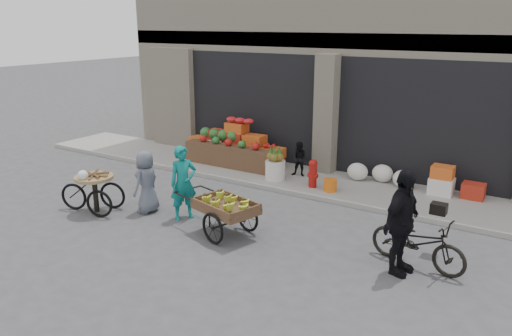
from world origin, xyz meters
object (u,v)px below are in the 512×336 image
Objects in this scene: vendor_grey at (146,182)px; bicycle at (418,242)px; banana_cart at (224,204)px; tricycle_cart at (95,188)px; fire_hydrant at (313,172)px; cyclist at (402,223)px; vendor_woman at (183,183)px; seated_person at (300,159)px; pineapple_bin at (275,170)px; orange_bucket at (330,185)px.

vendor_grey is 0.82× the size of bicycle.
tricycle_cart reaches higher than banana_cart.
fire_hydrant is 4.31m from cyclist.
vendor_woman is (-1.56, -3.05, 0.30)m from fire_hydrant.
seated_person is 0.51× the size of cyclist.
tricycle_cart is at bearing 142.66° from vendor_woman.
seated_person is at bearing 56.31° from pineapple_bin.
bicycle is at bearing -38.56° from fire_hydrant.
bicycle is (6.73, 1.21, -0.11)m from tricycle_cart.
fire_hydrant is 0.41× the size of bicycle.
orange_bucket is 0.20× the size of vendor_woman.
vendor_grey is at bearing 102.52° from cyclist.
fire_hydrant is at bearing 56.16° from cyclist.
pineapple_bin is 0.73× the size of fire_hydrant.
seated_person is 5.26m from cyclist.
banana_cart is 1.61× the size of vendor_grey.
orange_bucket is 0.18× the size of cyclist.
seated_person reaches higher than fire_hydrant.
cyclist is (-0.20, -0.40, 0.46)m from bicycle.
vendor_grey is (-1.40, -3.24, 0.33)m from pineapple_bin.
vendor_woman is 2.07m from tricycle_cart.
orange_bucket is at bearing -40.26° from seated_person.
tricycle_cart reaches higher than orange_bucket.
cyclist is at bearing 164.00° from bicycle.
vendor_grey is at bearing 106.41° from bicycle.
tricycle_cart is (-2.77, -4.46, -0.02)m from seated_person.
orange_bucket is at bearing 91.03° from banana_cart.
fire_hydrant reaches higher than orange_bucket.
fire_hydrant is 0.76× the size of seated_person.
orange_bucket is 0.22× the size of tricycle_cart.
tricycle_cart is at bearing 107.63° from cyclist.
fire_hydrant is 5.15m from tricycle_cart.
vendor_woman reaches higher than banana_cart.
pineapple_bin is 3.55m from vendor_grey.
orange_bucket is at bearing -5.71° from fire_hydrant.
banana_cart is 3.66m from bicycle.
seated_person is 0.58× the size of vendor_woman.
bicycle is (5.76, 0.59, -0.25)m from vendor_grey.
pineapple_bin is at bearing 69.28° from bicycle.
vendor_woman is (-1.24, 0.24, 0.16)m from banana_cart.
seated_person is at bearing 110.72° from banana_cart.
bicycle is (3.97, -3.25, -0.13)m from seated_person.
seated_person is 0.41× the size of banana_cart.
orange_bucket is at bearing 51.56° from cyclist.
orange_bucket is 4.37m from vendor_grey.
cyclist is (3.07, -3.00, 0.40)m from fire_hydrant.
vendor_grey is at bearing -167.39° from banana_cart.
vendor_grey is (-3.00, -3.14, 0.43)m from orange_bucket.
vendor_woman is 1.14× the size of vendor_grey.
cyclist is (5.56, 0.19, 0.21)m from vendor_grey.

